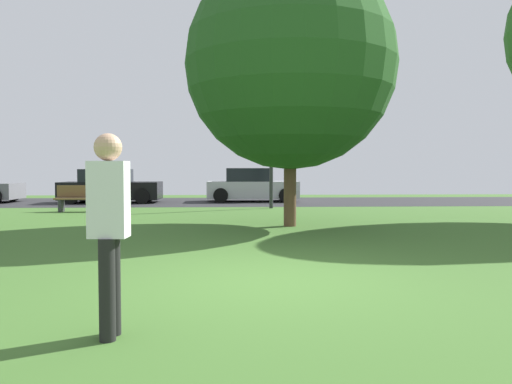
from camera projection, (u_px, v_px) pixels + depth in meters
name	position (u px, v px, depth m)	size (l,w,h in m)	color
ground_plane	(271.00, 280.00, 6.68)	(44.00, 44.00, 0.00)	#3D6628
road_strip	(243.00, 202.00, 22.64)	(44.00, 6.40, 0.01)	#28282B
maple_tree_far	(290.00, 64.00, 12.80)	(5.33, 5.33, 6.77)	brown
person_thrower	(109.00, 224.00, 4.35)	(0.33, 0.30, 1.77)	black
parked_car_black	(110.00, 187.00, 22.01)	(4.21, 2.02, 1.46)	black
parked_car_silver	(252.00, 186.00, 22.82)	(4.06, 1.99, 1.50)	#B7B7BC
park_bench	(80.00, 198.00, 17.39)	(1.60, 0.45, 0.90)	brown
street_lamp_post	(271.00, 148.00, 18.79)	(0.14, 0.14, 4.50)	#2D2D33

